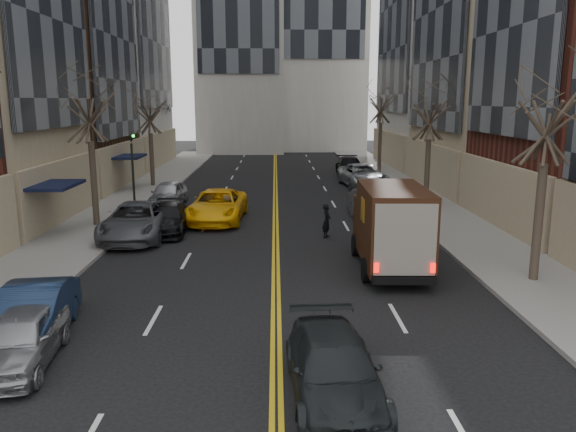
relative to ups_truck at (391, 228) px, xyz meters
name	(u,v)px	position (x,y,z in m)	size (l,w,h in m)	color
sidewalk_left	(129,201)	(-13.20, 14.29, -1.51)	(4.00, 66.00, 0.15)	slate
sidewalk_right	(420,200)	(4.80, 14.29, -1.51)	(4.00, 66.00, 0.15)	slate
tree_lf_mid	(87,90)	(-13.00, 7.29, 5.01)	(3.20, 3.20, 8.91)	#382D23
tree_lf_far	(149,102)	(-13.00, 20.29, 4.44)	(3.20, 3.20, 8.12)	#382D23
tree_rt_near	(551,90)	(4.60, -1.71, 4.87)	(3.20, 3.20, 8.71)	#382D23
tree_rt_mid	(431,100)	(4.60, 12.29, 4.58)	(3.20, 3.20, 8.32)	#382D23
tree_rt_far	(382,93)	(4.60, 27.29, 5.15)	(3.20, 3.20, 9.11)	#382D23
traffic_signal	(133,166)	(-11.59, 9.29, 1.23)	(0.29, 0.26, 4.70)	black
ups_truck	(391,228)	(0.00, 0.00, 0.00)	(2.52, 5.82, 3.15)	black
observer_sedan	(334,369)	(-3.00, -9.09, -0.94)	(2.04, 4.57, 1.30)	black
taxi	(217,206)	(-7.20, 8.62, -0.79)	(2.65, 5.74, 1.60)	#FCB70A
pedestrian	(327,221)	(-1.88, 4.97, -0.82)	(0.56, 0.37, 1.54)	black
parked_lf_a	(21,338)	(-10.20, -7.39, -0.93)	(1.55, 3.86, 1.31)	#9E9FA5
parked_lf_b	(33,314)	(-10.50, -6.02, -0.87)	(1.52, 4.36, 1.44)	#12203A
parked_lf_c	(136,221)	(-10.50, 5.02, -0.79)	(2.64, 5.73, 1.59)	#505158
parked_lf_d	(167,219)	(-9.30, 6.12, -0.92)	(1.86, 4.57, 1.33)	black
parked_lf_e	(168,194)	(-10.50, 12.78, -0.85)	(1.74, 4.33, 1.47)	#A5A8AD
parked_rt_a	(376,207)	(0.90, 7.98, -0.76)	(1.75, 5.02, 1.65)	#484B4F
parked_rt_b	(363,176)	(2.10, 20.16, -0.77)	(2.70, 5.86, 1.63)	#A2A6AA
parked_rt_c	(350,166)	(1.99, 26.51, -0.84)	(2.10, 5.18, 1.50)	black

